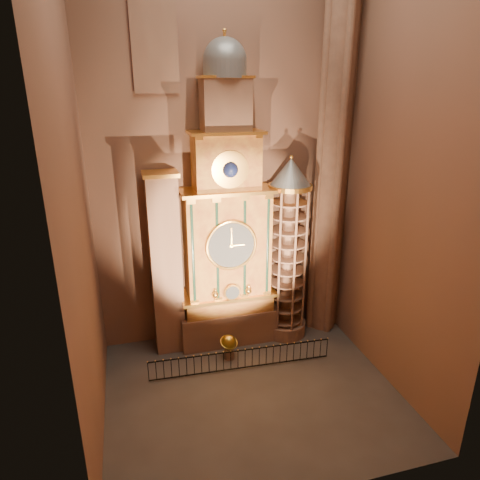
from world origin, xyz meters
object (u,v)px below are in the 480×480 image
object	(u,v)px
portrait_tower	(166,265)
iron_railing	(242,359)
astronomical_clock	(227,233)
celestial_globe	(229,345)
stair_turret	(288,252)

from	to	relation	value
portrait_tower	iron_railing	size ratio (longest dim) A/B	1.05
astronomical_clock	celestial_globe	xyz separation A→B (m)	(-0.42, -1.96, -5.82)
astronomical_clock	stair_turret	bearing A→B (deg)	-4.30
astronomical_clock	portrait_tower	bearing A→B (deg)	179.71
astronomical_clock	celestial_globe	world-z (taller)	astronomical_clock
stair_turret	iron_railing	size ratio (longest dim) A/B	1.12
stair_turret	celestial_globe	size ratio (longest dim) A/B	7.57
iron_railing	stair_turret	bearing A→B (deg)	39.09
iron_railing	celestial_globe	bearing A→B (deg)	109.08
portrait_tower	stair_turret	bearing A→B (deg)	-2.33
portrait_tower	stair_turret	xyz separation A→B (m)	(6.90, -0.28, 0.12)
portrait_tower	celestial_globe	bearing A→B (deg)	-33.53
celestial_globe	iron_railing	distance (m)	1.25
astronomical_clock	portrait_tower	xyz separation A→B (m)	(-3.40, 0.02, -1.53)
celestial_globe	iron_railing	xyz separation A→B (m)	(0.40, -1.16, -0.23)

